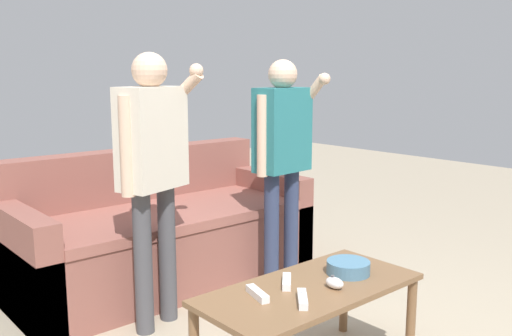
{
  "coord_description": "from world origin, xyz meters",
  "views": [
    {
      "loc": [
        -1.8,
        -1.52,
        1.34
      ],
      "look_at": [
        -0.08,
        0.47,
        0.89
      ],
      "focal_mm": 38.65,
      "sensor_mm": 36.0,
      "label": 1
    }
  ],
  "objects_px": {
    "game_remote_nunchuk": "(335,283)",
    "snack_bowl": "(348,267)",
    "game_remote_wand_far": "(303,299)",
    "couch": "(159,235)",
    "coffee_table": "(310,299)",
    "player_left": "(153,159)",
    "player_right": "(283,147)",
    "game_remote_wand_near": "(287,282)",
    "game_remote_wand_spare": "(257,294)"
  },
  "relations": [
    {
      "from": "game_remote_nunchuk",
      "to": "snack_bowl",
      "type": "bearing_deg",
      "value": 22.53
    },
    {
      "from": "snack_bowl",
      "to": "game_remote_wand_far",
      "type": "distance_m",
      "value": 0.4
    },
    {
      "from": "couch",
      "to": "snack_bowl",
      "type": "bearing_deg",
      "value": -85.81
    },
    {
      "from": "coffee_table",
      "to": "game_remote_nunchuk",
      "type": "height_order",
      "value": "game_remote_nunchuk"
    },
    {
      "from": "player_left",
      "to": "game_remote_wand_far",
      "type": "relative_size",
      "value": 10.1
    },
    {
      "from": "player_right",
      "to": "game_remote_wand_far",
      "type": "bearing_deg",
      "value": -129.76
    },
    {
      "from": "player_right",
      "to": "game_remote_wand_near",
      "type": "height_order",
      "value": "player_right"
    },
    {
      "from": "game_remote_nunchuk",
      "to": "game_remote_wand_spare",
      "type": "bearing_deg",
      "value": 155.3
    },
    {
      "from": "couch",
      "to": "player_left",
      "type": "height_order",
      "value": "player_left"
    },
    {
      "from": "coffee_table",
      "to": "game_remote_nunchuk",
      "type": "xyz_separation_m",
      "value": [
        0.06,
        -0.08,
        0.08
      ]
    },
    {
      "from": "couch",
      "to": "game_remote_wand_far",
      "type": "xyz_separation_m",
      "value": [
        -0.28,
        -1.58,
        0.15
      ]
    },
    {
      "from": "coffee_table",
      "to": "player_right",
      "type": "relative_size",
      "value": 0.71
    },
    {
      "from": "player_left",
      "to": "player_right",
      "type": "bearing_deg",
      "value": -1.61
    },
    {
      "from": "coffee_table",
      "to": "player_left",
      "type": "height_order",
      "value": "player_left"
    },
    {
      "from": "couch",
      "to": "snack_bowl",
      "type": "height_order",
      "value": "couch"
    },
    {
      "from": "snack_bowl",
      "to": "game_remote_wand_far",
      "type": "xyz_separation_m",
      "value": [
        -0.39,
        -0.09,
        -0.01
      ]
    },
    {
      "from": "coffee_table",
      "to": "game_remote_wand_near",
      "type": "bearing_deg",
      "value": 129.68
    },
    {
      "from": "coffee_table",
      "to": "player_left",
      "type": "distance_m",
      "value": 1.07
    },
    {
      "from": "coffee_table",
      "to": "player_left",
      "type": "xyz_separation_m",
      "value": [
        -0.23,
        0.9,
        0.54
      ]
    },
    {
      "from": "game_remote_nunchuk",
      "to": "game_remote_wand_far",
      "type": "distance_m",
      "value": 0.21
    },
    {
      "from": "snack_bowl",
      "to": "game_remote_wand_spare",
      "type": "distance_m",
      "value": 0.5
    },
    {
      "from": "player_right",
      "to": "game_remote_nunchuk",
      "type": "bearing_deg",
      "value": -121.95
    },
    {
      "from": "coffee_table",
      "to": "game_remote_nunchuk",
      "type": "relative_size",
      "value": 11.47
    },
    {
      "from": "coffee_table",
      "to": "player_left",
      "type": "bearing_deg",
      "value": 104.64
    },
    {
      "from": "coffee_table",
      "to": "couch",
      "type": "bearing_deg",
      "value": 84.79
    },
    {
      "from": "coffee_table",
      "to": "game_remote_wand_spare",
      "type": "height_order",
      "value": "game_remote_wand_spare"
    },
    {
      "from": "coffee_table",
      "to": "game_remote_wand_spare",
      "type": "bearing_deg",
      "value": 165.89
    },
    {
      "from": "snack_bowl",
      "to": "game_remote_nunchuk",
      "type": "height_order",
      "value": "snack_bowl"
    },
    {
      "from": "game_remote_wand_near",
      "to": "game_remote_wand_far",
      "type": "relative_size",
      "value": 0.93
    },
    {
      "from": "snack_bowl",
      "to": "couch",
      "type": "bearing_deg",
      "value": 94.19
    },
    {
      "from": "coffee_table",
      "to": "game_remote_wand_far",
      "type": "bearing_deg",
      "value": -146.72
    },
    {
      "from": "coffee_table",
      "to": "snack_bowl",
      "type": "xyz_separation_m",
      "value": [
        0.24,
        -0.01,
        0.09
      ]
    },
    {
      "from": "couch",
      "to": "snack_bowl",
      "type": "xyz_separation_m",
      "value": [
        0.11,
        -1.49,
        0.16
      ]
    },
    {
      "from": "game_remote_nunchuk",
      "to": "game_remote_wand_far",
      "type": "relative_size",
      "value": 0.62
    },
    {
      "from": "game_remote_wand_spare",
      "to": "coffee_table",
      "type": "bearing_deg",
      "value": -14.11
    },
    {
      "from": "game_remote_wand_spare",
      "to": "snack_bowl",
      "type": "bearing_deg",
      "value": -8.01
    },
    {
      "from": "coffee_table",
      "to": "player_right",
      "type": "height_order",
      "value": "player_right"
    },
    {
      "from": "player_right",
      "to": "player_left",
      "type": "height_order",
      "value": "player_left"
    },
    {
      "from": "game_remote_wand_far",
      "to": "game_remote_wand_spare",
      "type": "xyz_separation_m",
      "value": [
        -0.1,
        0.16,
        0.0
      ]
    },
    {
      "from": "couch",
      "to": "coffee_table",
      "type": "relative_size",
      "value": 1.89
    },
    {
      "from": "snack_bowl",
      "to": "game_remote_wand_spare",
      "type": "bearing_deg",
      "value": 171.99
    },
    {
      "from": "game_remote_wand_far",
      "to": "player_right",
      "type": "bearing_deg",
      "value": 50.24
    },
    {
      "from": "coffee_table",
      "to": "snack_bowl",
      "type": "bearing_deg",
      "value": -1.58
    },
    {
      "from": "snack_bowl",
      "to": "game_remote_wand_far",
      "type": "bearing_deg",
      "value": -167.01
    },
    {
      "from": "couch",
      "to": "game_remote_wand_near",
      "type": "bearing_deg",
      "value": -98.15
    },
    {
      "from": "game_remote_nunchuk",
      "to": "game_remote_wand_spare",
      "type": "xyz_separation_m",
      "value": [
        -0.31,
        0.14,
        -0.01
      ]
    },
    {
      "from": "player_right",
      "to": "coffee_table",
      "type": "bearing_deg",
      "value": -127.05
    },
    {
      "from": "snack_bowl",
      "to": "game_remote_wand_near",
      "type": "bearing_deg",
      "value": 164.47
    },
    {
      "from": "game_remote_nunchuk",
      "to": "game_remote_wand_near",
      "type": "relative_size",
      "value": 0.67
    },
    {
      "from": "player_right",
      "to": "game_remote_wand_near",
      "type": "xyz_separation_m",
      "value": [
        -0.72,
        -0.79,
        -0.45
      ]
    }
  ]
}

